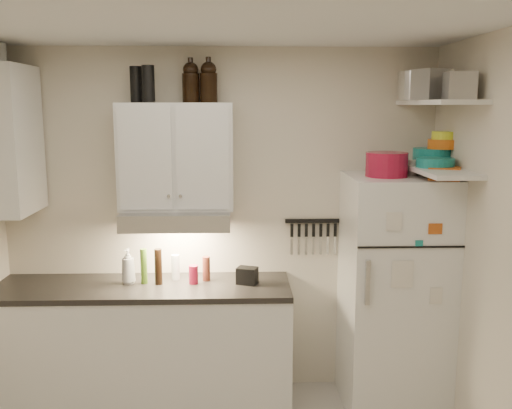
{
  "coord_description": "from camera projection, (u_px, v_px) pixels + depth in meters",
  "views": [
    {
      "loc": [
        0.13,
        -2.72,
        2.18
      ],
      "look_at": [
        0.25,
        0.9,
        1.55
      ],
      "focal_mm": 40.0,
      "sensor_mm": 36.0,
      "label": 1
    }
  ],
  "objects": [
    {
      "name": "ceiling",
      "position": [
        208.0,
        10.0,
        2.6
      ],
      "size": [
        3.2,
        3.0,
        0.02
      ],
      "primitive_type": "cube",
      "color": "white",
      "rests_on": "ground"
    },
    {
      "name": "back_wall",
      "position": [
        220.0,
        223.0,
        4.31
      ],
      "size": [
        3.2,
        0.02,
        2.6
      ],
      "primitive_type": "cube",
      "color": "beige",
      "rests_on": "ground"
    },
    {
      "name": "base_cabinet",
      "position": [
        145.0,
        348.0,
        4.14
      ],
      "size": [
        2.1,
        0.6,
        0.88
      ],
      "primitive_type": "cube",
      "color": "white",
      "rests_on": "floor"
    },
    {
      "name": "countertop",
      "position": [
        143.0,
        288.0,
        4.06
      ],
      "size": [
        2.1,
        0.62,
        0.04
      ],
      "primitive_type": "cube",
      "color": "black",
      "rests_on": "base_cabinet"
    },
    {
      "name": "upper_cabinet",
      "position": [
        177.0,
        156.0,
        4.04
      ],
      "size": [
        0.8,
        0.33,
        0.75
      ],
      "primitive_type": "cube",
      "color": "white",
      "rests_on": "back_wall"
    },
    {
      "name": "side_cabinet",
      "position": [
        6.0,
        140.0,
        3.85
      ],
      "size": [
        0.33,
        0.55,
        1.0
      ],
      "primitive_type": "cube",
      "color": "white",
      "rests_on": "left_wall"
    },
    {
      "name": "range_hood",
      "position": [
        177.0,
        218.0,
        4.05
      ],
      "size": [
        0.76,
        0.46,
        0.12
      ],
      "primitive_type": "cube",
      "color": "silver",
      "rests_on": "back_wall"
    },
    {
      "name": "fridge",
      "position": [
        394.0,
        294.0,
        4.09
      ],
      "size": [
        0.7,
        0.68,
        1.7
      ],
      "primitive_type": "cube",
      "color": "white",
      "rests_on": "floor"
    },
    {
      "name": "shelf_hi",
      "position": [
        438.0,
        103.0,
        3.73
      ],
      "size": [
        0.3,
        0.95,
        0.03
      ],
      "primitive_type": "cube",
      "color": "white",
      "rests_on": "right_wall"
    },
    {
      "name": "shelf_lo",
      "position": [
        435.0,
        169.0,
        3.8
      ],
      "size": [
        0.3,
        0.95,
        0.03
      ],
      "primitive_type": "cube",
      "color": "white",
      "rests_on": "right_wall"
    },
    {
      "name": "knife_strip",
      "position": [
        313.0,
        221.0,
        4.31
      ],
      "size": [
        0.42,
        0.02,
        0.03
      ],
      "primitive_type": "cube",
      "color": "black",
      "rests_on": "back_wall"
    },
    {
      "name": "dutch_oven",
      "position": [
        387.0,
        164.0,
        3.89
      ],
      "size": [
        0.3,
        0.3,
        0.17
      ],
      "primitive_type": "cylinder",
      "rotation": [
        0.0,
        0.0,
        0.06
      ],
      "color": "maroon",
      "rests_on": "fridge"
    },
    {
      "name": "book_stack",
      "position": [
        445.0,
        173.0,
        3.77
      ],
      "size": [
        0.28,
        0.3,
        0.08
      ],
      "primitive_type": "cube",
      "rotation": [
        0.0,
        0.0,
        -0.39
      ],
      "color": "#C15418",
      "rests_on": "fridge"
    },
    {
      "name": "spice_jar",
      "position": [
        412.0,
        168.0,
        3.95
      ],
      "size": [
        0.08,
        0.08,
        0.11
      ],
      "primitive_type": "cylinder",
      "rotation": [
        0.0,
        0.0,
        0.34
      ],
      "color": "silver",
      "rests_on": "fridge"
    },
    {
      "name": "stock_pot",
      "position": [
        418.0,
        86.0,
        3.95
      ],
      "size": [
        0.29,
        0.29,
        0.2
      ],
      "primitive_type": "cylinder",
      "rotation": [
        0.0,
        0.0,
        0.04
      ],
      "color": "silver",
      "rests_on": "shelf_hi"
    },
    {
      "name": "tin_a",
      "position": [
        432.0,
        85.0,
        3.67
      ],
      "size": [
        0.25,
        0.24,
        0.2
      ],
      "primitive_type": "cube",
      "rotation": [
        0.0,
        0.0,
        0.42
      ],
      "color": "#AAAAAD",
      "rests_on": "shelf_hi"
    },
    {
      "name": "tin_b",
      "position": [
        460.0,
        86.0,
        3.42
      ],
      "size": [
        0.18,
        0.18,
        0.17
      ],
      "primitive_type": "cube",
      "rotation": [
        0.0,
        0.0,
        -0.1
      ],
      "color": "#AAAAAD",
      "rests_on": "shelf_hi"
    },
    {
      "name": "bowl_teal",
      "position": [
        432.0,
        156.0,
        4.02
      ],
      "size": [
        0.27,
        0.27,
        0.11
      ],
      "primitive_type": "cylinder",
      "color": "#17827D",
      "rests_on": "shelf_lo"
    },
    {
      "name": "bowl_orange",
      "position": [
        444.0,
        144.0,
        3.96
      ],
      "size": [
        0.22,
        0.22,
        0.07
      ],
      "primitive_type": "cylinder",
      "color": "orange",
      "rests_on": "bowl_teal"
    },
    {
      "name": "bowl_yellow",
      "position": [
        444.0,
        135.0,
        3.95
      ],
      "size": [
        0.17,
        0.17,
        0.05
      ],
      "primitive_type": "cylinder",
      "color": "#E2F32B",
      "rests_on": "bowl_orange"
    },
    {
      "name": "plates",
      "position": [
        435.0,
        163.0,
        3.79
      ],
      "size": [
        0.33,
        0.33,
        0.06
      ],
      "primitive_type": "cylinder",
      "rotation": [
        0.0,
        0.0,
        -0.43
      ],
      "color": "#17827D",
      "rests_on": "shelf_lo"
    },
    {
      "name": "growler_a",
      "position": [
        191.0,
        82.0,
        4.02
      ],
      "size": [
        0.14,
        0.14,
        0.29
      ],
      "primitive_type": null,
      "rotation": [
        0.0,
        0.0,
        0.11
      ],
      "color": "black",
      "rests_on": "upper_cabinet"
    },
    {
      "name": "growler_b",
      "position": [
        209.0,
        82.0,
        4.01
      ],
      "size": [
        0.16,
        0.16,
        0.29
      ],
      "primitive_type": null,
      "rotation": [
        0.0,
        0.0,
        -0.37
      ],
      "color": "black",
      "rests_on": "upper_cabinet"
    },
    {
      "name": "thermos_a",
      "position": [
        148.0,
        84.0,
        3.88
      ],
      "size": [
        0.09,
        0.09,
        0.25
      ],
      "primitive_type": "cylinder",
      "rotation": [
        0.0,
        0.0,
        -0.02
      ],
      "color": "black",
      "rests_on": "upper_cabinet"
    },
    {
      "name": "thermos_b",
      "position": [
        136.0,
        85.0,
        3.96
      ],
      "size": [
        0.11,
        0.11,
        0.25
      ],
      "primitive_type": "cylinder",
      "rotation": [
        0.0,
        0.0,
        0.26
      ],
      "color": "black",
      "rests_on": "upper_cabinet"
    },
    {
      "name": "soap_bottle",
      "position": [
        128.0,
        264.0,
        4.07
      ],
      "size": [
        0.14,
        0.14,
        0.29
      ],
      "primitive_type": "imported",
      "rotation": [
        0.0,
        0.0,
        -0.3
      ],
      "color": "white",
      "rests_on": "countertop"
    },
    {
      "name": "pepper_mill",
      "position": [
        206.0,
        269.0,
        4.15
      ],
      "size": [
        0.06,
        0.06,
        0.18
      ],
      "primitive_type": "cylinder",
      "rotation": [
        0.0,
        0.0,
        -0.02
      ],
      "color": "brown",
      "rests_on": "countertop"
    },
    {
      "name": "oil_bottle",
      "position": [
        144.0,
        266.0,
        4.07
      ],
      "size": [
        0.06,
        0.06,
        0.25
      ],
      "primitive_type": "cylinder",
      "rotation": [
        0.0,
        0.0,
        -0.37
      ],
      "color": "#49711C",
      "rests_on": "countertop"
    },
    {
      "name": "vinegar_bottle",
      "position": [
        158.0,
        267.0,
        4.05
      ],
      "size": [
        0.06,
        0.06,
        0.26
      ],
      "primitive_type": "cylinder",
      "rotation": [
        0.0,
        0.0,
        -0.09
      ],
      "color": "black",
      "rests_on": "countertop"
    },
    {
      "name": "clear_bottle",
      "position": [
        176.0,
        267.0,
        4.18
      ],
      "size": [
        0.07,
        0.07,
        0.18
      ],
      "primitive_type": "cylinder",
      "rotation": [
        0.0,
        0.0,
        0.2
      ],
      "color": "silver",
      "rests_on": "countertop"
    },
    {
      "name": "red_jar",
      "position": [
        193.0,
        275.0,
        4.08
      ],
      "size": [
        0.08,
        0.08,
        0.13
      ],
      "primitive_type": "cylinder",
      "rotation": [
        0.0,
        0.0,
        0.32
      ],
      "color": "maroon",
      "rests_on": "countertop"
    },
    {
      "name": "caddy",
      "position": [
        247.0,
        276.0,
        4.08
      ],
      "size": [
        0.17,
        0.14,
        0.12
      ],
      "primitive_type": "cube",
      "rotation": [
        0.0,
        0.0,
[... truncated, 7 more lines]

